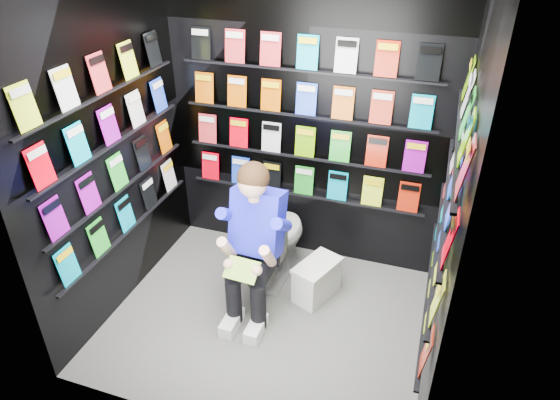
% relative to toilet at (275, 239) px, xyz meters
% --- Properties ---
extents(floor, '(2.40, 2.40, 0.00)m').
position_rel_toilet_xyz_m(floor, '(0.13, -0.57, -0.37)').
color(floor, '#5F5F5D').
rests_on(floor, ground).
extents(wall_back, '(2.40, 0.04, 2.60)m').
position_rel_toilet_xyz_m(wall_back, '(0.13, 0.43, 0.93)').
color(wall_back, black).
rests_on(wall_back, floor).
extents(wall_front, '(2.40, 0.04, 2.60)m').
position_rel_toilet_xyz_m(wall_front, '(0.13, -1.57, 0.93)').
color(wall_front, black).
rests_on(wall_front, floor).
extents(wall_left, '(0.04, 2.00, 2.60)m').
position_rel_toilet_xyz_m(wall_left, '(-1.07, -0.57, 0.93)').
color(wall_left, black).
rests_on(wall_left, floor).
extents(wall_right, '(0.04, 2.00, 2.60)m').
position_rel_toilet_xyz_m(wall_right, '(1.33, -0.57, 0.93)').
color(wall_right, black).
rests_on(wall_right, floor).
extents(comics_back, '(2.10, 0.06, 1.37)m').
position_rel_toilet_xyz_m(comics_back, '(0.13, 0.40, 0.94)').
color(comics_back, '#CE5905').
rests_on(comics_back, wall_back).
extents(comics_left, '(0.06, 1.70, 1.37)m').
position_rel_toilet_xyz_m(comics_left, '(-1.04, -0.57, 0.94)').
color(comics_left, '#CE5905').
rests_on(comics_left, wall_left).
extents(comics_right, '(0.06, 1.70, 1.37)m').
position_rel_toilet_xyz_m(comics_right, '(1.30, -0.57, 0.94)').
color(comics_right, '#CE5905').
rests_on(comics_right, wall_right).
extents(toilet, '(0.46, 0.77, 0.73)m').
position_rel_toilet_xyz_m(toilet, '(0.00, 0.00, 0.00)').
color(toilet, white).
rests_on(toilet, floor).
extents(longbox, '(0.35, 0.45, 0.30)m').
position_rel_toilet_xyz_m(longbox, '(0.42, -0.18, -0.22)').
color(longbox, white).
rests_on(longbox, floor).
extents(longbox_lid, '(0.38, 0.48, 0.03)m').
position_rel_toilet_xyz_m(longbox_lid, '(0.42, -0.18, -0.05)').
color(longbox_lid, white).
rests_on(longbox_lid, longbox).
extents(reader, '(0.56, 0.79, 1.41)m').
position_rel_toilet_xyz_m(reader, '(0.00, -0.38, 0.40)').
color(reader, '#2829D6').
rests_on(reader, toilet).
extents(held_comic, '(0.26, 0.16, 0.11)m').
position_rel_toilet_xyz_m(held_comic, '(0.00, -0.73, 0.21)').
color(held_comic, green).
rests_on(held_comic, reader).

